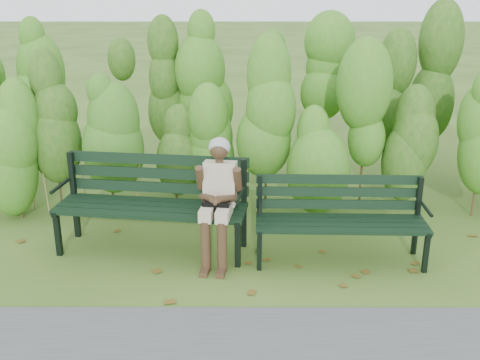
{
  "coord_description": "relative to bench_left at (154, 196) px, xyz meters",
  "views": [
    {
      "loc": [
        0.01,
        -5.22,
        2.69
      ],
      "look_at": [
        0.0,
        0.35,
        0.75
      ],
      "focal_mm": 42.0,
      "sensor_mm": 36.0,
      "label": 1
    }
  ],
  "objects": [
    {
      "name": "ground",
      "position": [
        0.91,
        -0.31,
        -0.58
      ],
      "size": [
        80.0,
        80.0,
        0.0
      ],
      "primitive_type": "plane",
      "color": "#385619"
    },
    {
      "name": "bench_left",
      "position": [
        0.0,
        0.0,
        0.0
      ],
      "size": [
        2.05,
        0.9,
        0.99
      ],
      "color": "black",
      "rests_on": "ground"
    },
    {
      "name": "seated_woman",
      "position": [
        0.69,
        -0.29,
        0.15
      ],
      "size": [
        0.48,
        0.71,
        1.27
      ],
      "color": "beige",
      "rests_on": "ground"
    },
    {
      "name": "leaf_litter",
      "position": [
        1.23,
        -0.38,
        -0.58
      ],
      "size": [
        5.24,
        2.2,
        0.01
      ],
      "color": "brown",
      "rests_on": "ground"
    },
    {
      "name": "hedge_band",
      "position": [
        0.91,
        1.55,
        0.67
      ],
      "size": [
        11.04,
        1.67,
        2.42
      ],
      "color": "#47381E",
      "rests_on": "ground"
    },
    {
      "name": "bench_right",
      "position": [
        1.93,
        -0.26,
        -0.08
      ],
      "size": [
        1.72,
        0.61,
        0.85
      ],
      "color": "black",
      "rests_on": "ground"
    }
  ]
}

